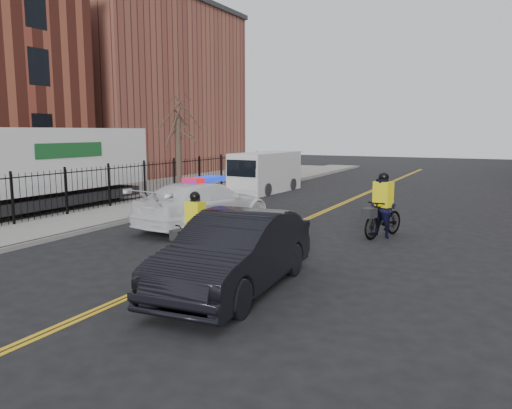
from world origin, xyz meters
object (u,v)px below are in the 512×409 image
object	(u,v)px
dark_sedan	(235,252)
cyclist_near	(195,236)
semi_trailer	(34,165)
police_cruiser	(204,204)
cyclist_far	(382,212)
cargo_van	(264,173)

from	to	relation	value
dark_sedan	cyclist_near	size ratio (longest dim) A/B	2.63
semi_trailer	police_cruiser	bearing A→B (deg)	5.50
cyclist_near	cyclist_far	world-z (taller)	cyclist_far
cyclist_far	cyclist_near	bearing A→B (deg)	-107.90
semi_trailer	cyclist_near	distance (m)	11.12
cargo_van	semi_trailer	distance (m)	12.67
dark_sedan	cyclist_far	xyz separation A→B (m)	(1.65, 7.17, -0.01)
police_cruiser	cargo_van	bearing A→B (deg)	-66.14
police_cruiser	cyclist_far	size ratio (longest dim) A/B	2.73
dark_sedan	cyclist_near	distance (m)	3.08
police_cruiser	cargo_van	distance (m)	11.04
cargo_van	cyclist_near	bearing A→B (deg)	-68.23
dark_sedan	cyclist_near	world-z (taller)	cyclist_near
dark_sedan	semi_trailer	xyz separation A→B (m)	(-12.85, 5.36, 1.22)
cyclist_near	semi_trailer	bearing A→B (deg)	171.52
dark_sedan	cargo_van	xyz separation A→B (m)	(-7.36, 16.74, 0.25)
cargo_van	cyclist_far	distance (m)	13.15
semi_trailer	cyclist_near	world-z (taller)	semi_trailer
police_cruiser	cyclist_far	world-z (taller)	cyclist_far
police_cruiser	semi_trailer	size ratio (longest dim) A/B	0.52
cyclist_near	dark_sedan	bearing A→B (deg)	-30.16
dark_sedan	cargo_van	distance (m)	18.29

